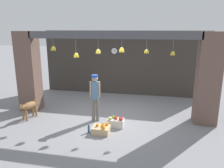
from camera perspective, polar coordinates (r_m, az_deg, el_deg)
ground_plane at (r=7.64m, az=-0.69°, el=-8.94°), size 60.00×60.00×0.00m
shop_back_wall at (r=10.14m, az=2.98°, el=5.46°), size 7.54×0.12×2.93m
shop_pillar_left at (r=8.67m, az=-20.89°, el=3.04°), size 0.70×0.60×2.93m
shop_pillar_right at (r=7.50m, az=23.79°, el=1.16°), size 0.70×0.60×2.93m
storefront_awning at (r=7.15m, az=-0.65°, el=12.45°), size 5.64×0.26×0.89m
dog at (r=8.01m, az=-20.99°, el=-5.58°), size 0.36×0.85×0.63m
shopkeeper at (r=7.17m, az=-4.43°, el=-2.77°), size 0.34×0.27×1.58m
fruit_crate_oranges at (r=6.60m, az=-2.82°, el=-11.75°), size 0.50×0.42×0.29m
fruit_crate_apples at (r=6.99m, az=1.03°, el=-9.90°), size 0.50×0.32×0.33m
water_bottle at (r=6.66m, az=-6.10°, el=-11.64°), size 0.06×0.06×0.24m
wall_clock at (r=10.07m, az=0.60°, el=8.63°), size 0.28×0.03×0.28m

